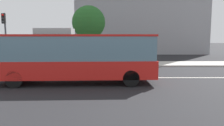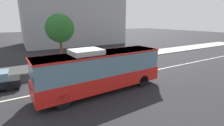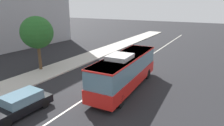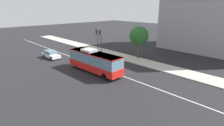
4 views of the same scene
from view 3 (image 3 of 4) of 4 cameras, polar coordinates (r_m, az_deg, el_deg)
The scene contains 6 objects.
ground_plane at distance 18.99m, azimuth -1.83°, elevation -6.44°, with size 160.00×160.00×0.00m, color black.
sidewalk_kerb at distance 23.61m, azimuth -17.89°, elevation -2.39°, with size 80.00×3.65×0.14m, color #B2ADA3.
lane_centre_line at distance 18.99m, azimuth -1.83°, elevation -6.42°, with size 76.00×0.16×0.01m, color silver.
transit_bus at distance 17.70m, azimuth 3.87°, elevation -1.95°, with size 10.09×2.91×3.46m.
sedan_black at distance 15.48m, azimuth -25.20°, elevation -10.78°, with size 4.56×1.97×1.46m.
street_tree_kerbside_left at distance 23.73m, azimuth -21.13°, elevation 8.30°, with size 3.64×3.64×6.30m.
Camera 3 is at (-14.90, -9.14, 7.43)m, focal length 31.21 mm.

